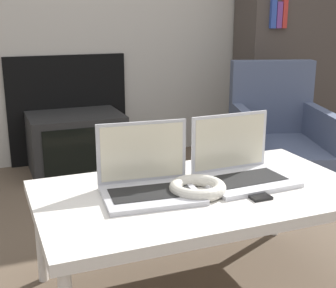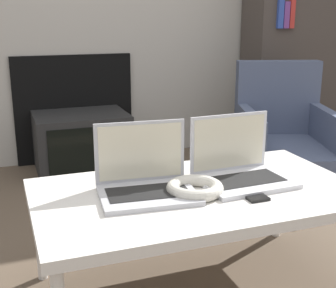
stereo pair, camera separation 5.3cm
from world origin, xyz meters
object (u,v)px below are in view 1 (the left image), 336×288
Objects in this scene: phone at (253,193)px; armchair at (278,125)px; laptop_right at (240,167)px; tv at (76,143)px; headphones at (198,188)px; laptop_left at (148,179)px.

armchair reaches higher than phone.
laptop_right is 1.53m from tv.
headphones reaches higher than tv.
headphones reaches higher than phone.
laptop_right reaches higher than headphones.
armchair is at bearing 44.44° from headphones.
headphones is 0.24× the size of armchair.
laptop_right is at bearing -113.17° from armchair.
tv is 0.71× the size of armchair.
phone is (0.17, -0.07, -0.02)m from headphones.
laptop_left is 0.42× the size of armchair.
tv is 1.26m from armchair.
laptop_right is at bearing 5.25° from laptop_left.
tv is at bearing 99.78° from laptop_right.
phone is at bearing -18.65° from laptop_left.
laptop_left is at bearing -123.49° from armchair.
armchair is (0.81, 0.93, -0.12)m from laptop_right.
laptop_left reaches higher than phone.
armchair is at bearing 43.62° from laptop_left.
phone is (0.32, -0.14, -0.04)m from laptop_left.
laptop_left is at bearing 156.12° from phone.
tv is (-0.29, 1.62, -0.21)m from phone.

